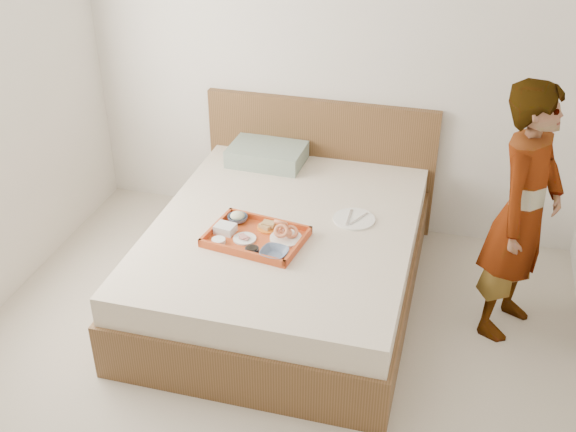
% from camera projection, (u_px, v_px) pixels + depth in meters
% --- Properties ---
extents(ground, '(3.50, 4.00, 0.01)m').
position_uv_depth(ground, '(246.00, 408.00, 3.68)').
color(ground, '#BDB0A0').
rests_on(ground, ground).
extents(wall_back, '(3.50, 0.01, 2.60)m').
position_uv_depth(wall_back, '(333.00, 50.00, 4.67)').
color(wall_back, silver).
rests_on(wall_back, ground).
extents(bed, '(1.65, 2.00, 0.53)m').
position_uv_depth(bed, '(284.00, 260.00, 4.39)').
color(bed, brown).
rests_on(bed, ground).
extents(headboard, '(1.65, 0.06, 0.95)m').
position_uv_depth(headboard, '(320.00, 162.00, 5.08)').
color(headboard, brown).
rests_on(headboard, ground).
extents(pillow, '(0.53, 0.37, 0.12)m').
position_uv_depth(pillow, '(267.00, 154.00, 4.92)').
color(pillow, gray).
rests_on(pillow, bed).
extents(tray, '(0.60, 0.48, 0.05)m').
position_uv_depth(tray, '(256.00, 237.00, 4.08)').
color(tray, '#B63213').
rests_on(tray, bed).
extents(prawn_plate, '(0.22, 0.22, 0.01)m').
position_uv_depth(prawn_plate, '(286.00, 238.00, 4.07)').
color(prawn_plate, white).
rests_on(prawn_plate, tray).
extents(navy_bowl_big, '(0.18, 0.18, 0.04)m').
position_uv_depth(navy_bowl_big, '(274.00, 253.00, 3.92)').
color(navy_bowl_big, '#152448').
rests_on(navy_bowl_big, tray).
extents(sauce_dish, '(0.09, 0.09, 0.03)m').
position_uv_depth(sauce_dish, '(252.00, 250.00, 3.95)').
color(sauce_dish, black).
rests_on(sauce_dish, tray).
extents(meat_plate, '(0.15, 0.15, 0.01)m').
position_uv_depth(meat_plate, '(245.00, 239.00, 4.07)').
color(meat_plate, white).
rests_on(meat_plate, tray).
extents(bread_plate, '(0.15, 0.15, 0.01)m').
position_uv_depth(bread_plate, '(268.00, 228.00, 4.17)').
color(bread_plate, orange).
rests_on(bread_plate, tray).
extents(salad_bowl, '(0.14, 0.14, 0.04)m').
position_uv_depth(salad_bowl, '(238.00, 219.00, 4.24)').
color(salad_bowl, '#152448').
rests_on(salad_bowl, tray).
extents(plastic_tub, '(0.13, 0.11, 0.05)m').
position_uv_depth(plastic_tub, '(225.00, 229.00, 4.13)').
color(plastic_tub, silver).
rests_on(plastic_tub, tray).
extents(cheese_round, '(0.09, 0.09, 0.03)m').
position_uv_depth(cheese_round, '(219.00, 241.00, 4.03)').
color(cheese_round, white).
rests_on(cheese_round, tray).
extents(dinner_plate, '(0.32, 0.32, 0.01)m').
position_uv_depth(dinner_plate, '(354.00, 219.00, 4.28)').
color(dinner_plate, white).
rests_on(dinner_plate, bed).
extents(person, '(0.57, 0.66, 1.54)m').
position_uv_depth(person, '(523.00, 214.00, 3.88)').
color(person, white).
rests_on(person, ground).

